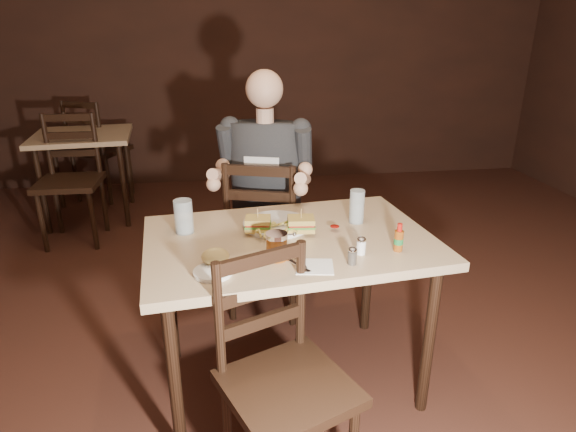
{
  "coord_description": "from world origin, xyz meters",
  "views": [
    {
      "loc": [
        -0.57,
        -1.85,
        1.62
      ],
      "look_at": [
        -0.3,
        0.09,
        0.85
      ],
      "focal_mm": 30.0,
      "sensor_mm": 36.0,
      "label": 1
    }
  ],
  "objects": [
    {
      "name": "bg_chair_near",
      "position": [
        -1.76,
        1.95,
        0.5
      ],
      "size": [
        0.47,
        0.51,
        1.0
      ],
      "primitive_type": null,
      "rotation": [
        0.0,
        0.0,
        -0.01
      ],
      "color": "black",
      "rests_on": "ground"
    },
    {
      "name": "room_shell",
      "position": [
        0.0,
        0.0,
        1.4
      ],
      "size": [
        7.0,
        7.0,
        7.0
      ],
      "color": "black",
      "rests_on": "ground"
    },
    {
      "name": "bg_chair_far",
      "position": [
        -1.76,
        3.05,
        0.5
      ],
      "size": [
        0.63,
        0.65,
        1.0
      ],
      "primitive_type": null,
      "rotation": [
        0.0,
        0.0,
        2.72
      ],
      "color": "black",
      "rests_on": "ground"
    },
    {
      "name": "diner",
      "position": [
        -0.34,
        0.7,
        0.96
      ],
      "size": [
        0.63,
        0.56,
        0.93
      ],
      "primitive_type": null,
      "rotation": [
        0.0,
        0.0,
        -0.3
      ],
      "color": "#27282C",
      "rests_on": "chair_far"
    },
    {
      "name": "sandwich_left",
      "position": [
        -0.43,
        0.1,
        0.84
      ],
      "size": [
        0.12,
        0.11,
        0.1
      ],
      "primitive_type": null,
      "rotation": [
        0.0,
        0.0,
        -0.15
      ],
      "color": "gold",
      "rests_on": "dinner_plate"
    },
    {
      "name": "salt_shaker",
      "position": [
        -0.04,
        -0.16,
        0.8
      ],
      "size": [
        0.04,
        0.04,
        0.07
      ],
      "primitive_type": null,
      "rotation": [
        0.0,
        0.0,
        0.11
      ],
      "color": "white",
      "rests_on": "main_table"
    },
    {
      "name": "ketchup_dollop",
      "position": [
        -0.09,
        0.09,
        0.79
      ],
      "size": [
        0.05,
        0.05,
        0.01
      ],
      "primitive_type": "ellipsoid",
      "rotation": [
        0.0,
        0.0,
        0.11
      ],
      "color": "maroon",
      "rests_on": "dinner_plate"
    },
    {
      "name": "knife",
      "position": [
        -0.33,
        -0.19,
        0.78
      ],
      "size": [
        0.13,
        0.21,
        0.01
      ],
      "primitive_type": "cube",
      "rotation": [
        0.0,
        0.0,
        0.51
      ],
      "color": "silver",
      "rests_on": "napkin"
    },
    {
      "name": "sandwich_right",
      "position": [
        -0.24,
        0.08,
        0.84
      ],
      "size": [
        0.12,
        0.11,
        0.1
      ],
      "primitive_type": null,
      "rotation": [
        0.0,
        0.0,
        -0.1
      ],
      "color": "gold",
      "rests_on": "dinner_plate"
    },
    {
      "name": "fries_pile",
      "position": [
        -0.36,
        0.08,
        0.81
      ],
      "size": [
        0.27,
        0.2,
        0.04
      ],
      "primitive_type": null,
      "rotation": [
        0.0,
        0.0,
        0.11
      ],
      "color": "#E7D86C",
      "rests_on": "dinner_plate"
    },
    {
      "name": "napkin",
      "position": [
        -0.24,
        -0.25,
        0.77
      ],
      "size": [
        0.16,
        0.15,
        0.0
      ],
      "primitive_type": "cube",
      "rotation": [
        0.0,
        0.0,
        -0.16
      ],
      "color": "white",
      "rests_on": "main_table"
    },
    {
      "name": "syrup_dispenser",
      "position": [
        -0.38,
        -0.16,
        0.83
      ],
      "size": [
        0.1,
        0.1,
        0.11
      ],
      "primitive_type": null,
      "rotation": [
        0.0,
        0.0,
        0.11
      ],
      "color": "brown",
      "rests_on": "main_table"
    },
    {
      "name": "glass_left",
      "position": [
        -0.75,
        0.17,
        0.85
      ],
      "size": [
        0.09,
        0.09,
        0.15
      ],
      "primitive_type": "cylinder",
      "rotation": [
        0.0,
        0.0,
        0.11
      ],
      "color": "silver",
      "rests_on": "main_table"
    },
    {
      "name": "bg_table",
      "position": [
        -1.76,
        2.5,
        0.68
      ],
      "size": [
        0.88,
        0.88,
        0.77
      ],
      "rotation": [
        0.0,
        0.0,
        0.1
      ],
      "color": "tan",
      "rests_on": "ground"
    },
    {
      "name": "bread_roll",
      "position": [
        -0.61,
        -0.19,
        0.81
      ],
      "size": [
        0.11,
        0.1,
        0.06
      ],
      "primitive_type": "ellipsoid",
      "rotation": [
        0.0,
        0.0,
        0.11
      ],
      "color": "tan",
      "rests_on": "side_plate"
    },
    {
      "name": "glass_right",
      "position": [
        0.04,
        0.17,
        0.85
      ],
      "size": [
        0.08,
        0.08,
        0.16
      ],
      "primitive_type": "cylinder",
      "rotation": [
        0.0,
        0.0,
        0.11
      ],
      "color": "silver",
      "rests_on": "main_table"
    },
    {
      "name": "dinner_plate",
      "position": [
        -0.34,
        0.17,
        0.78
      ],
      "size": [
        0.33,
        0.33,
        0.02
      ],
      "primitive_type": "cylinder",
      "rotation": [
        0.0,
        0.0,
        0.11
      ],
      "color": "white",
      "rests_on": "main_table"
    },
    {
      "name": "hot_sauce",
      "position": [
        0.12,
        -0.15,
        0.83
      ],
      "size": [
        0.04,
        0.04,
        0.12
      ],
      "primitive_type": null,
      "rotation": [
        0.0,
        0.0,
        0.11
      ],
      "color": "brown",
      "rests_on": "main_table"
    },
    {
      "name": "chair_near",
      "position": [
        -0.38,
        -0.52,
        0.45
      ],
      "size": [
        0.56,
        0.58,
        0.9
      ],
      "primitive_type": null,
      "rotation": [
        0.0,
        0.0,
        0.4
      ],
      "color": "black",
      "rests_on": "ground"
    },
    {
      "name": "fork",
      "position": [
        -0.3,
        -0.17,
        0.78
      ],
      "size": [
        0.04,
        0.18,
        0.01
      ],
      "primitive_type": "cube",
      "rotation": [
        0.0,
        0.0,
        0.17
      ],
      "color": "silver",
      "rests_on": "napkin"
    },
    {
      "name": "side_plate",
      "position": [
        -0.62,
        -0.25,
        0.78
      ],
      "size": [
        0.16,
        0.16,
        0.01
      ],
      "primitive_type": "cylinder",
      "rotation": [
        0.0,
        0.0,
        0.11
      ],
      "color": "white",
      "rests_on": "main_table"
    },
    {
      "name": "main_table",
      "position": [
        -0.3,
        0.04,
        0.69
      ],
      "size": [
        1.32,
        0.95,
        0.77
      ],
      "rotation": [
        0.0,
        0.0,
        0.11
      ],
      "color": "tan",
      "rests_on": "ground"
    },
    {
      "name": "chair_far",
      "position": [
        -0.33,
        0.75,
        0.48
      ],
      "size": [
        0.57,
        0.59,
        0.96
      ],
      "primitive_type": null,
      "rotation": [
        0.0,
        0.0,
        2.84
      ],
      "color": "black",
      "rests_on": "ground"
    },
    {
      "name": "pepper_shaker",
      "position": [
        -0.09,
        -0.24,
        0.8
      ],
      "size": [
        0.04,
        0.04,
        0.07
      ],
      "primitive_type": null,
      "rotation": [
        0.0,
        0.0,
        0.11
      ],
      "color": "#38332D",
      "rests_on": "main_table"
    }
  ]
}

